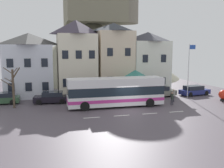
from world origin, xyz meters
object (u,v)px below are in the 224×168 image
parked_car_02 (51,97)px  parked_car_03 (2,98)px  townhouse_02 (114,58)px  townhouse_03 (147,62)px  transit_bus (116,92)px  parked_car_00 (194,90)px  hilltop_castle (94,46)px  pedestrian_00 (173,95)px  bare_tree_01 (13,86)px  pedestrian_01 (172,97)px  townhouse_00 (29,65)px  flagpole (189,67)px  townhouse_01 (76,58)px  public_bench (126,92)px  bus_shelter (135,75)px  harbour_buoy (223,95)px  parked_car_01 (159,92)px

parked_car_02 → parked_car_03: bearing=-3.8°
townhouse_02 → townhouse_03: bearing=-2.4°
transit_bus → parked_car_00: bearing=17.9°
hilltop_castle → pedestrian_00: bearing=-82.4°
bare_tree_01 → pedestrian_01: bearing=-9.7°
parked_car_03 → pedestrian_01: pedestrian_01 is taller
townhouse_00 → bare_tree_01: townhouse_00 is taller
parked_car_03 → flagpole: 24.07m
pedestrian_00 → bare_tree_01: bare_tree_01 is taller
townhouse_01 → bare_tree_01: 10.91m
pedestrian_01 → parked_car_03: bearing=164.0°
townhouse_02 → transit_bus: size_ratio=0.95×
public_bench → parked_car_03: bearing=-174.8°
pedestrian_00 → bus_shelter: bearing=138.1°
bus_shelter → parked_car_03: size_ratio=0.92×
hilltop_castle → transit_bus: bearing=-96.3°
harbour_buoy → townhouse_00: bearing=156.3°
parked_car_03 → flagpole: size_ratio=0.57×
townhouse_00 → public_bench: size_ratio=5.15×
townhouse_02 → harbour_buoy: townhouse_02 is taller
townhouse_01 → pedestrian_01: 14.84m
parked_car_01 → pedestrian_00: (0.27, -3.59, 0.15)m
parked_car_02 → pedestrian_00: bearing=174.0°
parked_car_00 → pedestrian_00: (-5.07, -3.31, 0.18)m
parked_car_03 → harbour_buoy: size_ratio=2.86×
flagpole → harbour_buoy: flagpole is taller
townhouse_03 → parked_car_01: townhouse_03 is taller
townhouse_03 → parked_car_02: size_ratio=2.16×
townhouse_00 → bare_tree_01: bearing=-99.8°
parked_car_01 → parked_car_02: bearing=175.0°
parked_car_02 → harbour_buoy: (21.00, -4.32, 0.11)m
bus_shelter → parked_car_00: 9.22m
pedestrian_00 → townhouse_03: bearing=90.3°
bus_shelter → pedestrian_00: 5.60m
parked_car_02 → harbour_buoy: 21.44m
townhouse_01 → townhouse_03: townhouse_01 is taller
public_bench → bare_tree_01: 15.03m
parked_car_02 → flagpole: 18.34m
parked_car_01 → public_bench: 4.63m
public_bench → harbour_buoy: (10.75, -6.77, 0.32)m
parked_car_01 → townhouse_01: bearing=148.0°
hilltop_castle → parked_car_03: bearing=-121.3°
bus_shelter → pedestrian_01: size_ratio=2.48×
parked_car_03 → public_bench: bearing=-175.0°
harbour_buoy → pedestrian_01: bearing=-177.9°
townhouse_00 → parked_car_00: bearing=-14.7°
townhouse_02 → transit_bus: townhouse_02 is taller
public_bench → parked_car_01: bearing=-25.0°
townhouse_02 → transit_bus: 10.15m
townhouse_03 → parked_car_03: size_ratio=2.22×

